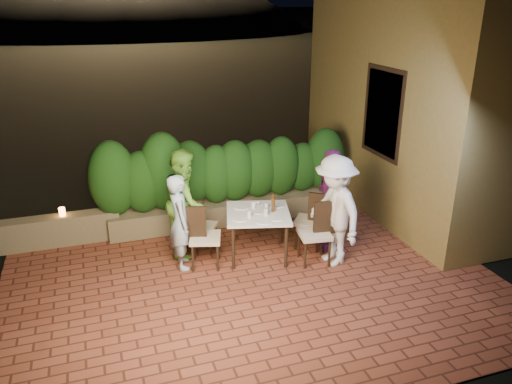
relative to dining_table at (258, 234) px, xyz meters
name	(u,v)px	position (x,y,z in m)	size (l,w,h in m)	color
ground	(256,288)	(-0.32, -0.87, -0.40)	(400.00, 400.00, 0.00)	black
terrace_floor	(246,274)	(-0.32, -0.37, -0.45)	(7.00, 6.00, 0.15)	brown
building_wall	(409,77)	(3.28, 1.13, 2.12)	(1.60, 5.00, 5.00)	olive
window_pane	(384,113)	(2.50, 0.63, 1.62)	(0.08, 1.00, 1.40)	black
window_frame	(384,113)	(2.49, 0.63, 1.62)	(0.06, 1.15, 1.55)	black
planter	(227,211)	(-0.12, 1.43, -0.17)	(4.20, 0.55, 0.40)	brown
hedge	(226,172)	(-0.12, 1.43, 0.57)	(4.00, 0.70, 1.10)	#174011
parapet	(51,231)	(-3.12, 1.43, -0.12)	(2.20, 0.30, 0.50)	brown
hill	(118,65)	(1.68, 59.13, -4.38)	(52.00, 40.00, 22.00)	black
dining_table	(258,234)	(0.00, 0.00, 0.00)	(0.96, 0.96, 0.75)	white
plate_nw	(240,219)	(-0.34, -0.15, 0.38)	(0.24, 0.24, 0.01)	white
plate_sw	(241,207)	(-0.19, 0.27, 0.38)	(0.24, 0.24, 0.01)	white
plate_ne	(277,218)	(0.18, -0.32, 0.38)	(0.19, 0.19, 0.01)	white
plate_se	(277,205)	(0.37, 0.16, 0.38)	(0.23, 0.23, 0.01)	white
plate_centre	(259,211)	(0.01, 0.02, 0.38)	(0.22, 0.22, 0.01)	white
plate_front	(264,221)	(-0.03, -0.36, 0.38)	(0.23, 0.23, 0.01)	white
glass_nw	(249,214)	(-0.19, -0.13, 0.43)	(0.06, 0.06, 0.11)	silver
glass_sw	(254,205)	(-0.02, 0.17, 0.43)	(0.07, 0.07, 0.11)	silver
glass_ne	(266,212)	(0.07, -0.15, 0.43)	(0.07, 0.07, 0.12)	silver
glass_se	(266,206)	(0.17, 0.08, 0.43)	(0.06, 0.06, 0.10)	silver
beer_bottle	(273,203)	(0.23, -0.04, 0.52)	(0.06, 0.06, 0.29)	#522D0D
bowl	(255,204)	(0.06, 0.30, 0.39)	(0.15, 0.15, 0.04)	white
chair_left_front	(205,236)	(-0.85, -0.04, 0.11)	(0.45, 0.45, 0.98)	black
chair_left_back	(203,225)	(-0.77, 0.48, 0.05)	(0.40, 0.40, 0.86)	black
chair_right_front	(315,232)	(0.75, -0.46, 0.13)	(0.46, 0.46, 1.00)	black
chair_right_back	(309,220)	(0.89, 0.04, 0.10)	(0.44, 0.44, 0.95)	black
diner_blue	(180,222)	(-1.20, 0.06, 0.36)	(0.54, 0.35, 1.48)	#A2BFD1
diner_green	(186,201)	(-1.02, 0.55, 0.48)	(0.83, 0.65, 1.71)	#73BF3B
diner_white	(335,211)	(1.02, -0.56, 0.49)	(1.11, 0.64, 1.72)	white
diner_purple	(331,199)	(1.20, -0.07, 0.46)	(0.98, 0.41, 1.68)	#722666
parapet_lamp	(62,212)	(-2.91, 1.43, 0.20)	(0.10, 0.10, 0.14)	orange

